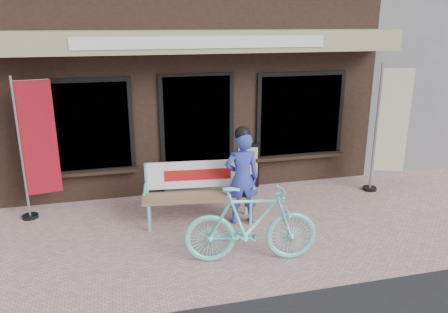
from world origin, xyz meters
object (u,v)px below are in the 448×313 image
object	(u,v)px
nobori_red	(37,146)
nobori_cream	(390,128)
person	(242,176)
bench	(199,187)
bicycle	(251,224)
menu_stand	(248,164)

from	to	relation	value
nobori_red	nobori_cream	distance (m)	6.05
person	nobori_cream	distance (m)	3.08
bench	nobori_cream	size ratio (longest dim) A/B	0.76
nobori_red	nobori_cream	world-z (taller)	nobori_cream
nobori_cream	bicycle	bearing A→B (deg)	-130.34
bench	menu_stand	bearing A→B (deg)	51.85
bicycle	nobori_red	xyz separation A→B (m)	(-2.86, 2.18, 0.66)
person	menu_stand	xyz separation A→B (m)	(0.56, 1.48, -0.32)
bench	bicycle	world-z (taller)	bicycle
nobori_red	nobori_cream	xyz separation A→B (m)	(6.04, -0.37, 0.03)
menu_stand	nobori_red	bearing A→B (deg)	-156.19
nobori_red	bicycle	bearing A→B (deg)	-49.21
menu_stand	bicycle	bearing A→B (deg)	-89.66
person	nobori_red	bearing A→B (deg)	165.73
person	nobori_red	xyz separation A→B (m)	(-3.07, 1.02, 0.42)
bicycle	menu_stand	distance (m)	2.75
person	nobori_cream	size ratio (longest dim) A/B	0.66
bench	bicycle	xyz separation A→B (m)	(0.43, -1.40, -0.03)
person	bicycle	size ratio (longest dim) A/B	0.89
bench	bicycle	bearing A→B (deg)	-67.16
nobori_cream	nobori_red	bearing A→B (deg)	-163.42
bench	nobori_cream	world-z (taller)	nobori_cream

